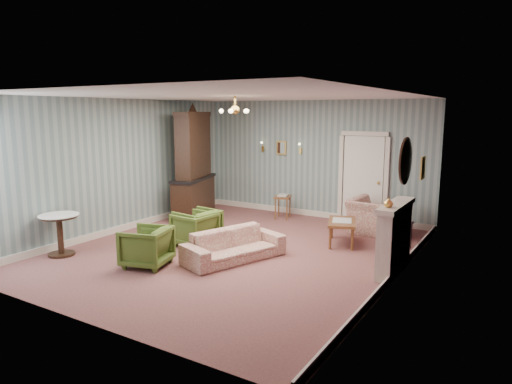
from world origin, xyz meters
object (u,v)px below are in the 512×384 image
Objects in this scene: sofa_chintz at (234,240)px; coffee_table at (342,232)px; olive_chair_a at (146,245)px; olive_chair_c at (197,225)px; olive_chair_b at (195,227)px; pedestal_table at (60,235)px; dresser at (193,162)px; wingback_chair at (379,211)px; fireplace at (394,238)px; side_table_black at (401,236)px.

sofa_chintz reaches higher than coffee_table.
olive_chair_a is 1.53m from olive_chair_c.
pedestal_table is (-1.71, -1.78, 0.02)m from olive_chair_b.
dresser is (-1.56, 1.83, 1.01)m from olive_chair_c.
wingback_chair is 6.43m from pedestal_table.
sofa_chintz is 1.97× the size of coffee_table.
dresser is 5.62m from fireplace.
sofa_chintz is 3.76m from dresser.
coffee_table is (1.28, 1.95, -0.12)m from sofa_chintz.
olive_chair_a is at bearing 61.23° from wingback_chair.
dresser is 5.13× the size of side_table_black.
olive_chair_b is 0.53× the size of fireplace.
fireplace is (3.80, 0.38, 0.20)m from olive_chair_c.
dresser is (-4.45, -0.78, 0.88)m from wingback_chair.
fireplace is at bearing 117.47° from wingback_chair.
side_table_black is (3.56, 1.86, -0.10)m from olive_chair_b.
sofa_chintz is at bearing 26.43° from pedestal_table.
pedestal_table is at bearing -93.60° from olive_chair_a.
olive_chair_a is at bearing 11.99° from olive_chair_c.
olive_chair_a is 1.39× the size of side_table_black.
wingback_chair reaches higher than pedestal_table.
olive_chair_b is at bearing 22.63° from olive_chair_c.
dresser reaches higher than olive_chair_a.
sofa_chintz is 2.74m from fireplace.
coffee_table is 5.37m from pedestal_table.
sofa_chintz is (1.10, 1.05, -0.01)m from olive_chair_a.
fireplace reaches higher than sofa_chintz.
sofa_chintz is 0.67× the size of dresser.
olive_chair_a is at bearing 153.48° from sofa_chintz.
olive_chair_b is 0.95× the size of pedestal_table.
dresser is 3.88m from pedestal_table.
olive_chair_a reaches higher than olive_chair_b.
coffee_table is (-0.39, -1.14, -0.27)m from wingback_chair.
coffee_table is (2.45, 1.60, -0.13)m from olive_chair_b.
sofa_chintz is 3.52m from wingback_chair.
pedestal_table is at bearing 49.88° from wingback_chair.
pedestal_table is (-2.88, -1.43, 0.02)m from sofa_chintz.
olive_chair_a is 3.89m from dresser.
olive_chair_b is 0.96× the size of olive_chair_c.
olive_chair_a is at bearing 7.56° from olive_chair_b.
side_table_black is 0.70× the size of pedestal_table.
pedestal_table is (-1.67, -1.92, 0.01)m from olive_chair_c.
pedestal_table reaches higher than coffee_table.
wingback_chair is 0.84× the size of fireplace.
wingback_chair reaches higher than olive_chair_c.
fireplace is 1.40m from side_table_black.
olive_chair_b is 0.39× the size of sofa_chintz.
pedestal_table is (-4.56, -4.53, -0.12)m from wingback_chair.
fireplace is 1.48× the size of coffee_table.
fireplace reaches higher than olive_chair_c.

